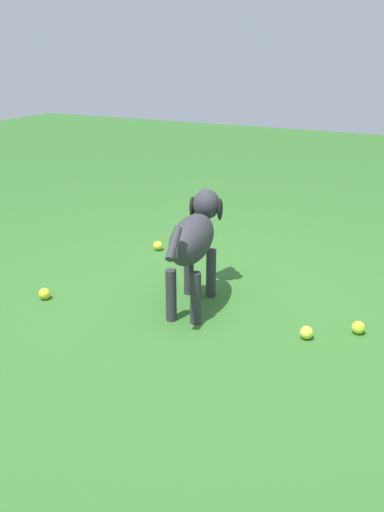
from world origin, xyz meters
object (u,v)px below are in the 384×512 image
at_px(tennis_ball_1, 44,294).
at_px(tennis_ball_2, 358,328).
at_px(tennis_ball_3, 307,333).
at_px(dog, 194,238).
at_px(tennis_ball_0, 158,246).

xyz_separation_m(tennis_ball_1, tennis_ball_2, (-1.68, -0.40, 0.00)).
distance_m(tennis_ball_1, tennis_ball_2, 1.72).
distance_m(tennis_ball_1, tennis_ball_3, 1.48).
bearing_deg(tennis_ball_3, tennis_ball_2, -142.41).
bearing_deg(tennis_ball_3, tennis_ball_1, 8.93).
height_order(tennis_ball_2, tennis_ball_3, same).
distance_m(tennis_ball_2, tennis_ball_3, 0.27).
relative_size(dog, tennis_ball_2, 13.06).
relative_size(tennis_ball_0, tennis_ball_3, 1.00).
relative_size(tennis_ball_2, tennis_ball_3, 1.00).
bearing_deg(tennis_ball_1, tennis_ball_2, -166.69).
relative_size(tennis_ball_1, tennis_ball_3, 1.00).
bearing_deg(tennis_ball_1, tennis_ball_0, -100.07).
height_order(tennis_ball_1, tennis_ball_2, same).
bearing_deg(dog, tennis_ball_0, 31.67).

